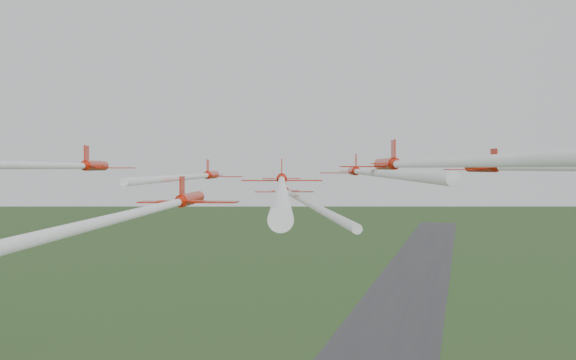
% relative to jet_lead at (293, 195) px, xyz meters
% --- Properties ---
extents(runway, '(38.00, 900.00, 0.04)m').
position_rel_jet_lead_xyz_m(runway, '(-5.38, 194.50, -56.52)').
color(runway, '#363639').
rests_on(runway, ground).
extents(jet_lead, '(25.67, 65.64, 2.68)m').
position_rel_jet_lead_xyz_m(jet_lead, '(0.00, 0.00, 0.00)').
color(jet_lead, red).
extents(jet_row2_left, '(14.86, 46.48, 2.45)m').
position_rel_jet_lead_xyz_m(jet_row2_left, '(-8.51, -9.82, 2.49)').
color(jet_row2_left, red).
extents(jet_row2_right, '(19.08, 66.99, 2.79)m').
position_rel_jet_lead_xyz_m(jet_row2_right, '(10.03, -7.50, 2.96)').
color(jet_row2_right, red).
extents(jet_row3_left, '(23.47, 61.85, 2.68)m').
position_rel_jet_lead_xyz_m(jet_row3_left, '(-13.80, -30.01, 3.62)').
color(jet_row3_left, red).
extents(jet_row3_mid, '(21.23, 63.97, 2.77)m').
position_rel_jet_lead_xyz_m(jet_row3_mid, '(4.63, -21.64, 2.19)').
color(jet_row3_mid, red).
extents(jet_row3_right, '(18.88, 47.54, 2.55)m').
position_rel_jet_lead_xyz_m(jet_row3_right, '(26.17, -12.65, 3.43)').
color(jet_row3_right, red).
extents(jet_row4_left, '(14.40, 48.16, 2.59)m').
position_rel_jet_lead_xyz_m(jet_row4_left, '(-0.50, -35.25, 0.63)').
color(jet_row4_left, red).
extents(jet_row4_right, '(21.01, 63.15, 2.59)m').
position_rel_jet_lead_xyz_m(jet_row4_right, '(18.48, -35.13, 3.73)').
color(jet_row4_right, red).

